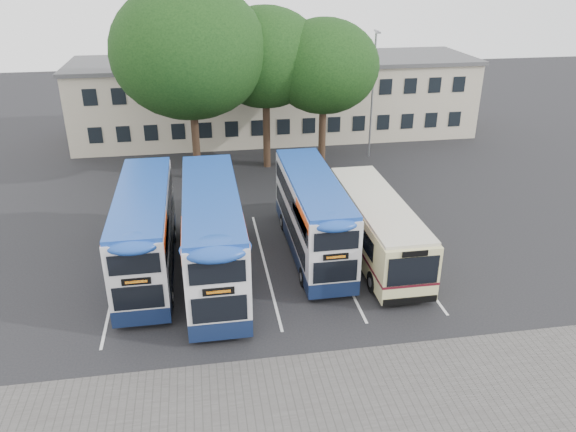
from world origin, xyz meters
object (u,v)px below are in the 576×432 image
Objects in this scene: bus_dd_mid at (213,232)px; bus_dd_right at (312,212)px; tree_right at (324,66)px; tree_left at (189,52)px; bus_dd_left at (145,228)px; lamp_post at (373,88)px; bus_single at (376,223)px; tree_mid at (265,58)px.

bus_dd_right is at bearing 19.84° from bus_dd_mid.
tree_right is at bearing 75.32° from bus_dd_right.
tree_left reaches higher than tree_right.
bus_dd_left is 8.04m from bus_dd_right.
tree_right is 16.70m from bus_dd_mid.
tree_left is at bearing 115.55° from bus_dd_right.
lamp_post is 0.89× the size of tree_right.
tree_right is (-4.08, -1.97, 1.98)m from lamp_post.
lamp_post is 0.88× the size of bus_dd_mid.
bus_single is (8.53, -12.19, -6.63)m from tree_left.
tree_right is 13.37m from bus_dd_right.
tree_mid is 15.38m from bus_single.
tree_left is at bearing -162.54° from tree_mid.
tree_left reaches higher than bus_dd_right.
lamp_post is 0.95× the size of bus_dd_right.
tree_left is 1.15× the size of tree_mid.
bus_dd_right is (8.01, 0.64, -0.05)m from bus_dd_left.
tree_right reaches higher than lamp_post.
tree_left is 1.23× the size of tree_right.
bus_dd_right is (5.49, -11.48, -6.12)m from tree_left.
tree_right is at bearing 59.62° from bus_dd_mid.
bus_dd_left reaches higher than bus_single.
tree_right is 1.04× the size of bus_dd_left.
tree_right is at bearing 3.70° from tree_left.
bus_dd_mid reaches higher than bus_dd_left.
bus_dd_right is at bearing -104.68° from tree_right.
bus_single is (7.99, 1.08, -0.70)m from bus_dd_mid.
tree_left is at bearing -176.30° from tree_right.
lamp_post is at bearing 62.71° from bus_dd_right.
lamp_post is at bearing 43.86° from bus_dd_left.
tree_left is 14.55m from bus_dd_mid.
tree_left is at bearing 124.98° from bus_single.
lamp_post reaches higher than bus_dd_left.
bus_dd_left is (-15.24, -14.65, -2.85)m from lamp_post.
bus_dd_left is (-11.17, -12.68, -4.83)m from tree_right.
tree_mid is 1.09× the size of bus_single.
lamp_post is 15.68m from bus_single.
bus_dd_mid is at bearing -20.58° from bus_dd_left.
tree_mid reaches higher than bus_dd_mid.
tree_left reaches higher than bus_dd_mid.
bus_dd_right is (0.59, -13.02, -5.39)m from tree_mid.
bus_dd_mid reaches higher than bus_single.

